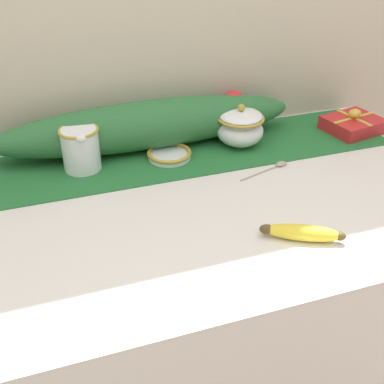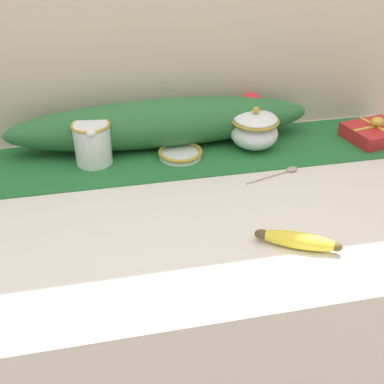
{
  "view_description": "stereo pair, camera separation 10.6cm",
  "coord_description": "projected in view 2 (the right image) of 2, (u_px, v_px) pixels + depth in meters",
  "views": [
    {
      "loc": [
        -0.28,
        -0.9,
        1.54
      ],
      "look_at": [
        0.01,
        -0.04,
        0.97
      ],
      "focal_mm": 45.0,
      "sensor_mm": 36.0,
      "label": 1
    },
    {
      "loc": [
        -0.17,
        -0.92,
        1.54
      ],
      "look_at": [
        0.01,
        -0.04,
        0.97
      ],
      "focal_mm": 45.0,
      "sensor_mm": 36.0,
      "label": 2
    }
  ],
  "objects": [
    {
      "name": "small_dish",
      "position": [
        180.0,
        153.0,
        1.3
      ],
      "size": [
        0.12,
        0.12,
        0.02
      ],
      "color": "white",
      "rests_on": "countertop"
    },
    {
      "name": "banana",
      "position": [
        298.0,
        240.0,
        0.97
      ],
      "size": [
        0.17,
        0.11,
        0.04
      ],
      "rotation": [
        0.0,
        0.0,
        -0.48
      ],
      "color": "yellow",
      "rests_on": "countertop"
    },
    {
      "name": "spoon",
      "position": [
        288.0,
        171.0,
        1.24
      ],
      "size": [
        0.15,
        0.06,
        0.01
      ],
      "rotation": [
        0.0,
        0.0,
        0.3
      ],
      "color": "#A89E89",
      "rests_on": "countertop"
    },
    {
      "name": "countertop",
      "position": [
        184.0,
        337.0,
        1.37
      ],
      "size": [
        1.46,
        0.76,
        0.92
      ],
      "primitive_type": "cube",
      "color": "silver",
      "rests_on": "ground_plane"
    },
    {
      "name": "back_wall",
      "position": [
        154.0,
        38.0,
        1.31
      ],
      "size": [
        2.26,
        0.04,
        2.4
      ],
      "primitive_type": "cube",
      "color": "beige",
      "rests_on": "ground_plane"
    },
    {
      "name": "table_runner",
      "position": [
        167.0,
        156.0,
        1.32
      ],
      "size": [
        1.34,
        0.27,
        0.0
      ],
      "primitive_type": "cube",
      "color": "#236B33",
      "rests_on": "countertop"
    },
    {
      "name": "poinsettia_garland",
      "position": [
        163.0,
        123.0,
        1.34
      ],
      "size": [
        0.85,
        0.15,
        0.13
      ],
      "color": "#2D6B38",
      "rests_on": "countertop"
    },
    {
      "name": "gift_box",
      "position": [
        375.0,
        132.0,
        1.39
      ],
      "size": [
        0.18,
        0.16,
        0.07
      ],
      "rotation": [
        0.0,
        0.0,
        0.2
      ],
      "color": "red",
      "rests_on": "countertop"
    },
    {
      "name": "cream_pitcher",
      "position": [
        92.0,
        142.0,
        1.25
      ],
      "size": [
        0.1,
        0.12,
        0.12
      ],
      "color": "white",
      "rests_on": "countertop"
    },
    {
      "name": "sugar_bowl",
      "position": [
        255.0,
        130.0,
        1.33
      ],
      "size": [
        0.13,
        0.13,
        0.12
      ],
      "color": "white",
      "rests_on": "countertop"
    }
  ]
}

